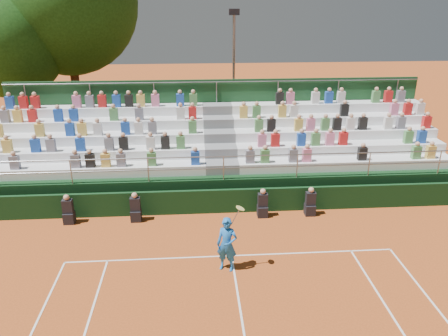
{
  "coord_description": "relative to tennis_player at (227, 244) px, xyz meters",
  "views": [
    {
      "loc": [
        -1.17,
        -12.49,
        8.13
      ],
      "look_at": [
        0.0,
        3.5,
        1.8
      ],
      "focal_mm": 35.0,
      "sensor_mm": 36.0,
      "label": 1
    }
  ],
  "objects": [
    {
      "name": "ground",
      "position": [
        0.21,
        0.73,
        -0.91
      ],
      "size": [
        90.0,
        90.0,
        0.0
      ],
      "primitive_type": "plane",
      "color": "#B14E1D",
      "rests_on": "ground"
    },
    {
      "name": "courtside_wall",
      "position": [
        0.21,
        3.93,
        -0.41
      ],
      "size": [
        20.0,
        0.15,
        1.0
      ],
      "primitive_type": "cube",
      "color": "black",
      "rests_on": "ground"
    },
    {
      "name": "line_officials",
      "position": [
        -0.95,
        3.48,
        -0.43
      ],
      "size": [
        9.78,
        0.4,
        1.19
      ],
      "color": "black",
      "rests_on": "ground"
    },
    {
      "name": "grandstand",
      "position": [
        0.2,
        7.17,
        0.18
      ],
      "size": [
        20.0,
        5.2,
        4.4
      ],
      "color": "black",
      "rests_on": "ground"
    },
    {
      "name": "tennis_player",
      "position": [
        0.0,
        0.0,
        0.0
      ],
      "size": [
        0.91,
        0.63,
        2.22
      ],
      "color": "blue",
      "rests_on": "ground"
    },
    {
      "name": "tree_west",
      "position": [
        -10.91,
        13.55,
        4.99
      ],
      "size": [
        6.24,
        6.24,
        9.03
      ],
      "color": "#3C2316",
      "rests_on": "ground"
    },
    {
      "name": "tree_east",
      "position": [
        -8.01,
        15.28,
        6.88
      ],
      "size": [
        8.16,
        8.16,
        11.88
      ],
      "color": "#3C2316",
      "rests_on": "ground"
    },
    {
      "name": "floodlight_mast",
      "position": [
        1.54,
        14.4,
        3.49
      ],
      "size": [
        0.6,
        0.25,
        7.47
      ],
      "color": "gray",
      "rests_on": "ground"
    }
  ]
}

